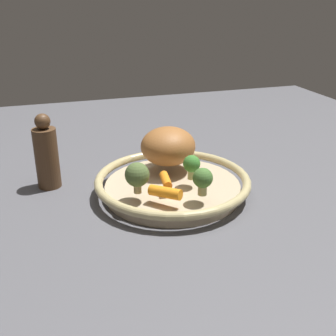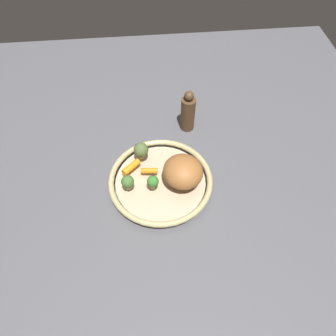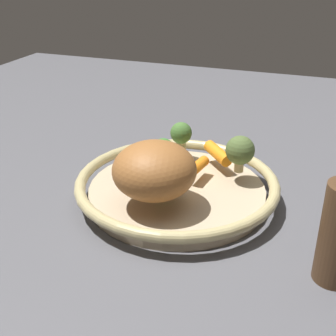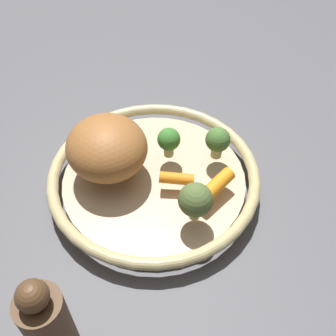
{
  "view_description": "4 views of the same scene",
  "coord_description": "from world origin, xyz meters",
  "px_view_note": "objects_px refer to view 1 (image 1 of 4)",
  "views": [
    {
      "loc": [
        -0.26,
        -0.8,
        0.42
      ],
      "look_at": [
        -0.01,
        -0.01,
        0.07
      ],
      "focal_mm": 44.79,
      "sensor_mm": 36.0,
      "label": 1
    },
    {
      "loc": [
        0.57,
        -0.03,
        0.88
      ],
      "look_at": [
        -0.01,
        0.03,
        0.08
      ],
      "focal_mm": 33.13,
      "sensor_mm": 36.0,
      "label": 2
    },
    {
      "loc": [
        -0.22,
        0.64,
        0.4
      ],
      "look_at": [
        0.01,
        0.01,
        0.06
      ],
      "focal_mm": 48.31,
      "sensor_mm": 36.0,
      "label": 3
    },
    {
      "loc": [
        -0.45,
        -0.0,
        0.55
      ],
      "look_at": [
        -0.02,
        -0.03,
        0.07
      ],
      "focal_mm": 44.75,
      "sensor_mm": 36.0,
      "label": 4
    }
  ],
  "objects_px": {
    "roast_chicken_piece": "(168,146)",
    "baby_carrot_near_rim": "(165,192)",
    "broccoli_floret_edge": "(192,165)",
    "pepper_mill": "(46,155)",
    "broccoli_floret_small": "(203,179)",
    "serving_bowl": "(173,184)",
    "broccoli_floret_mid": "(137,175)",
    "baby_carrot_right": "(166,180)"
  },
  "relations": [
    {
      "from": "roast_chicken_piece",
      "to": "baby_carrot_near_rim",
      "type": "relative_size",
      "value": 1.91
    },
    {
      "from": "broccoli_floret_edge",
      "to": "pepper_mill",
      "type": "xyz_separation_m",
      "value": [
        -0.29,
        0.15,
        0.0
      ]
    },
    {
      "from": "broccoli_floret_edge",
      "to": "roast_chicken_piece",
      "type": "bearing_deg",
      "value": 102.75
    },
    {
      "from": "broccoli_floret_small",
      "to": "serving_bowl",
      "type": "bearing_deg",
      "value": 105.12
    },
    {
      "from": "baby_carrot_near_rim",
      "to": "broccoli_floret_mid",
      "type": "distance_m",
      "value": 0.07
    },
    {
      "from": "baby_carrot_near_rim",
      "to": "pepper_mill",
      "type": "distance_m",
      "value": 0.31
    },
    {
      "from": "pepper_mill",
      "to": "baby_carrot_near_rim",
      "type": "bearing_deg",
      "value": -45.6
    },
    {
      "from": "baby_carrot_near_rim",
      "to": "broccoli_floret_mid",
      "type": "bearing_deg",
      "value": 141.71
    },
    {
      "from": "baby_carrot_right",
      "to": "broccoli_floret_edge",
      "type": "bearing_deg",
      "value": 8.46
    },
    {
      "from": "baby_carrot_near_rim",
      "to": "pepper_mill",
      "type": "xyz_separation_m",
      "value": [
        -0.21,
        0.22,
        0.02
      ]
    },
    {
      "from": "baby_carrot_right",
      "to": "broccoli_floret_edge",
      "type": "relative_size",
      "value": 1.0
    },
    {
      "from": "baby_carrot_near_rim",
      "to": "roast_chicken_piece",
      "type": "bearing_deg",
      "value": 70.51
    },
    {
      "from": "broccoli_floret_small",
      "to": "broccoli_floret_edge",
      "type": "distance_m",
      "value": 0.08
    },
    {
      "from": "roast_chicken_piece",
      "to": "baby_carrot_near_rim",
      "type": "xyz_separation_m",
      "value": [
        -0.06,
        -0.16,
        -0.03
      ]
    },
    {
      "from": "roast_chicken_piece",
      "to": "baby_carrot_near_rim",
      "type": "distance_m",
      "value": 0.18
    },
    {
      "from": "broccoli_floret_edge",
      "to": "broccoli_floret_mid",
      "type": "xyz_separation_m",
      "value": [
        -0.13,
        -0.03,
        0.01
      ]
    },
    {
      "from": "serving_bowl",
      "to": "roast_chicken_piece",
      "type": "bearing_deg",
      "value": 80.21
    },
    {
      "from": "broccoli_floret_edge",
      "to": "broccoli_floret_mid",
      "type": "relative_size",
      "value": 0.84
    },
    {
      "from": "broccoli_floret_edge",
      "to": "pepper_mill",
      "type": "height_order",
      "value": "pepper_mill"
    },
    {
      "from": "roast_chicken_piece",
      "to": "pepper_mill",
      "type": "height_order",
      "value": "pepper_mill"
    },
    {
      "from": "serving_bowl",
      "to": "broccoli_floret_edge",
      "type": "xyz_separation_m",
      "value": [
        0.03,
        -0.03,
        0.05
      ]
    },
    {
      "from": "broccoli_floret_mid",
      "to": "pepper_mill",
      "type": "height_order",
      "value": "pepper_mill"
    },
    {
      "from": "roast_chicken_piece",
      "to": "broccoli_floret_mid",
      "type": "distance_m",
      "value": 0.17
    },
    {
      "from": "broccoli_floret_small",
      "to": "broccoli_floret_edge",
      "type": "xyz_separation_m",
      "value": [
        0.01,
        0.08,
        -0.0
      ]
    },
    {
      "from": "serving_bowl",
      "to": "broccoli_floret_small",
      "type": "bearing_deg",
      "value": -74.88
    },
    {
      "from": "broccoli_floret_mid",
      "to": "broccoli_floret_small",
      "type": "bearing_deg",
      "value": -21.52
    },
    {
      "from": "serving_bowl",
      "to": "broccoli_floret_mid",
      "type": "xyz_separation_m",
      "value": [
        -0.09,
        -0.06,
        0.06
      ]
    },
    {
      "from": "roast_chicken_piece",
      "to": "baby_carrot_right",
      "type": "distance_m",
      "value": 0.12
    },
    {
      "from": "baby_carrot_right",
      "to": "pepper_mill",
      "type": "relative_size",
      "value": 0.31
    },
    {
      "from": "serving_bowl",
      "to": "roast_chicken_piece",
      "type": "height_order",
      "value": "roast_chicken_piece"
    },
    {
      "from": "pepper_mill",
      "to": "broccoli_floret_small",
      "type": "bearing_deg",
      "value": -38.48
    },
    {
      "from": "serving_bowl",
      "to": "broccoli_floret_mid",
      "type": "height_order",
      "value": "broccoli_floret_mid"
    },
    {
      "from": "serving_bowl",
      "to": "baby_carrot_right",
      "type": "relative_size",
      "value": 6.4
    },
    {
      "from": "broccoli_floret_small",
      "to": "broccoli_floret_edge",
      "type": "relative_size",
      "value": 1.05
    },
    {
      "from": "broccoli_floret_mid",
      "to": "roast_chicken_piece",
      "type": "bearing_deg",
      "value": 50.52
    },
    {
      "from": "baby_carrot_right",
      "to": "broccoli_floret_small",
      "type": "relative_size",
      "value": 0.95
    },
    {
      "from": "broccoli_floret_edge",
      "to": "pepper_mill",
      "type": "distance_m",
      "value": 0.33
    },
    {
      "from": "roast_chicken_piece",
      "to": "broccoli_floret_mid",
      "type": "height_order",
      "value": "roast_chicken_piece"
    },
    {
      "from": "serving_bowl",
      "to": "roast_chicken_piece",
      "type": "distance_m",
      "value": 0.1
    },
    {
      "from": "roast_chicken_piece",
      "to": "pepper_mill",
      "type": "relative_size",
      "value": 0.75
    },
    {
      "from": "broccoli_floret_mid",
      "to": "broccoli_floret_edge",
      "type": "bearing_deg",
      "value": 13.47
    },
    {
      "from": "serving_bowl",
      "to": "baby_carrot_near_rim",
      "type": "xyz_separation_m",
      "value": [
        -0.05,
        -0.09,
        0.03
      ]
    }
  ]
}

